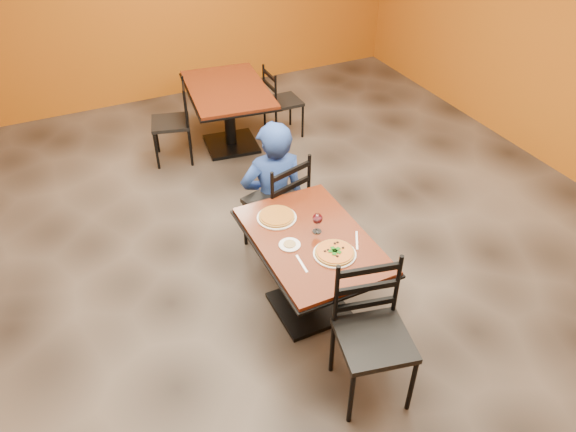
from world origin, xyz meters
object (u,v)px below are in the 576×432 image
plate_main (335,254)px  chair_second_right (283,102)px  chair_main_near (374,341)px  table_main (311,257)px  chair_second_left (171,123)px  diner (273,182)px  table_second (228,103)px  side_plate (290,245)px  wine_glass (317,222)px  plate_far (277,218)px  pizza_main (335,252)px  pizza_far (277,216)px  chair_main_far (276,202)px

plate_main → chair_second_right: bearing=71.6°
chair_main_near → table_main: bearing=103.8°
chair_second_right → chair_main_near: bearing=164.4°
chair_second_left → diner: (0.47, -1.77, 0.14)m
table_second → side_plate: bearing=-101.2°
wine_glass → table_second: bearing=83.8°
chair_second_right → plate_far: (-1.20, -2.45, 0.32)m
pizza_main → pizza_far: same height
chair_second_right → wine_glass: size_ratio=4.82×
plate_main → wine_glass: (0.01, 0.28, 0.08)m
table_second → chair_second_right: chair_second_right is taller
plate_far → side_plate: 0.34m
chair_second_right → plate_main: bearing=162.0°
chair_main_near → pizza_main: chair_main_near is taller
chair_main_far → pizza_main: (-0.02, -1.08, 0.27)m
pizza_far → plate_far: bearing=0.0°
table_second → chair_second_right: bearing=0.0°
chair_second_right → plate_far: 2.74m
side_plate → wine_glass: 0.27m
plate_far → pizza_main: bearing=-70.8°
chair_second_right → diner: size_ratio=0.72×
plate_far → chair_second_right: bearing=63.9°
chair_main_near → chair_second_right: size_ratio=1.19×
chair_main_near → pizza_main: 0.68m
table_main → pizza_far: 0.42m
table_main → chair_second_left: chair_second_left is taller
table_second → diner: diner is taller
pizza_main → wine_glass: 0.29m
table_main → plate_far: bearing=112.1°
plate_far → pizza_far: 0.02m
chair_main_near → chair_second_right: 3.79m
plate_main → wine_glass: size_ratio=1.72×
chair_second_left → pizza_main: chair_second_left is taller
side_plate → chair_main_near: bearing=-76.6°
chair_main_far → chair_second_left: (-0.42, 1.94, -0.04)m
chair_second_right → plate_far: chair_second_right is taller
diner → plate_main: 1.25m
table_main → chair_second_left: size_ratio=1.34×
table_second → chair_second_left: size_ratio=1.54×
chair_second_left → plate_far: size_ratio=2.97×
wine_glass → pizza_main: bearing=-91.5°
chair_second_right → pizza_main: size_ratio=3.06×
side_plate → chair_second_left: bearing=93.0°
table_second → wine_glass: bearing=-96.2°
table_second → plate_main: plate_main is taller
chair_main_far → diner: bearing=-122.9°
chair_second_left → plate_main: (0.40, -3.01, 0.29)m
table_second → wine_glass: wine_glass is taller
pizza_far → chair_main_near: bearing=-82.6°
plate_far → wine_glass: size_ratio=1.72×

